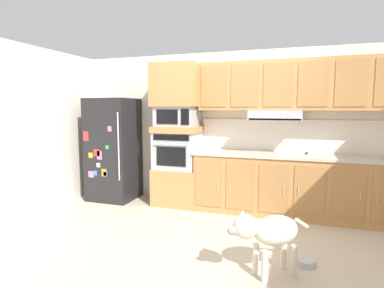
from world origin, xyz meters
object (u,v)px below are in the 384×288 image
screwdriver (307,153)px  dog_food_bowl (305,262)px  microwave (178,116)px  built_in_oven (178,150)px  dog (268,232)px  refrigerator (114,149)px

screwdriver → dog_food_bowl: (-0.03, -1.61, -0.90)m
microwave → dog_food_bowl: 2.87m
built_in_oven → dog: size_ratio=0.95×
refrigerator → screwdriver: refrigerator is taller
built_in_oven → dog_food_bowl: bearing=-37.4°
built_in_oven → dog_food_bowl: built_in_oven is taller
screwdriver → dog_food_bowl: bearing=-91.1°
refrigerator → dog_food_bowl: size_ratio=8.80×
built_in_oven → dog_food_bowl: 2.64m
screwdriver → dog_food_bowl: 1.85m
microwave → screwdriver: size_ratio=4.28×
refrigerator → screwdriver: 3.19m
built_in_oven → microwave: size_ratio=1.09×
built_in_oven → screwdriver: built_in_oven is taller
refrigerator → screwdriver: bearing=2.9°
refrigerator → built_in_oven: size_ratio=2.51×
screwdriver → dog: (-0.38, -1.95, -0.50)m
dog → refrigerator: bearing=-70.6°
dog → dog_food_bowl: 0.64m
refrigerator → built_in_oven: 1.18m
dog → dog_food_bowl: size_ratio=3.68×
refrigerator → built_in_oven: refrigerator is taller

